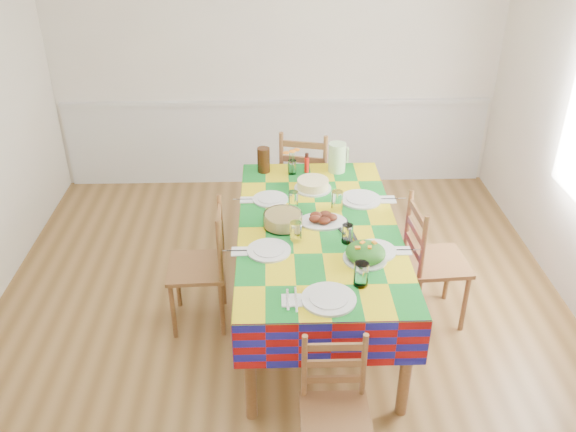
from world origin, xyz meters
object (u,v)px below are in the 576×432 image
object	(u,v)px
chair_right	(431,262)
tea_pitcher	(264,160)
chair_near	(335,411)
green_pitcher	(337,157)
meat_platter	(322,219)
dining_table	(318,237)
chair_left	(203,267)
chair_far	(306,181)

from	to	relation	value
chair_right	tea_pitcher	bearing A→B (deg)	49.59
chair_near	chair_right	xyz separation A→B (m)	(0.83, 1.32, 0.07)
green_pitcher	chair_right	bearing A→B (deg)	-55.33
chair_right	meat_platter	bearing A→B (deg)	82.19
meat_platter	tea_pitcher	distance (m)	0.95
dining_table	tea_pitcher	xyz separation A→B (m)	(-0.39, 0.90, 0.19)
green_pitcher	chair_left	size ratio (longest dim) A/B	0.25
tea_pitcher	chair_right	world-z (taller)	tea_pitcher
dining_table	tea_pitcher	distance (m)	0.99
green_pitcher	chair_right	xyz separation A→B (m)	(0.62, -0.89, -0.44)
green_pitcher	chair_near	xyz separation A→B (m)	(-0.22, -2.21, -0.51)
chair_near	chair_far	xyz separation A→B (m)	(-0.01, 2.63, 0.08)
chair_left	chair_right	xyz separation A→B (m)	(1.66, -0.01, 0.01)
green_pitcher	chair_left	bearing A→B (deg)	-139.84
meat_platter	chair_right	bearing A→B (deg)	-3.84
chair_near	chair_left	xyz separation A→B (m)	(-0.83, 1.32, 0.06)
meat_platter	chair_near	xyz separation A→B (m)	(-0.03, -1.37, -0.42)
chair_far	chair_left	size ratio (longest dim) A/B	1.05
chair_far	chair_right	world-z (taller)	chair_far
green_pitcher	dining_table	bearing A→B (deg)	-103.69
green_pitcher	chair_left	world-z (taller)	green_pitcher
chair_far	chair_left	bearing A→B (deg)	71.62
dining_table	green_pitcher	size ratio (longest dim) A/B	8.58
tea_pitcher	chair_near	world-z (taller)	tea_pitcher
tea_pitcher	chair_right	size ratio (longest dim) A/B	0.21
dining_table	tea_pitcher	size ratio (longest dim) A/B	10.00
meat_platter	green_pitcher	xyz separation A→B (m)	(0.18, 0.84, 0.09)
tea_pitcher	chair_far	size ratio (longest dim) A/B	0.20
meat_platter	green_pitcher	size ratio (longest dim) A/B	1.40
meat_platter	chair_right	size ratio (longest dim) A/B	0.34
chair_far	chair_left	world-z (taller)	chair_far
meat_platter	tea_pitcher	world-z (taller)	tea_pitcher
chair_left	chair_near	bearing A→B (deg)	29.81
meat_platter	green_pitcher	distance (m)	0.86
dining_table	chair_left	distance (m)	0.87
dining_table	chair_left	size ratio (longest dim) A/B	2.14
tea_pitcher	chair_far	bearing A→B (deg)	48.11
dining_table	tea_pitcher	world-z (taller)	tea_pitcher
green_pitcher	chair_near	distance (m)	2.27
dining_table	chair_near	bearing A→B (deg)	-89.99
tea_pitcher	chair_far	distance (m)	0.70
meat_platter	chair_near	size ratio (longest dim) A/B	0.40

